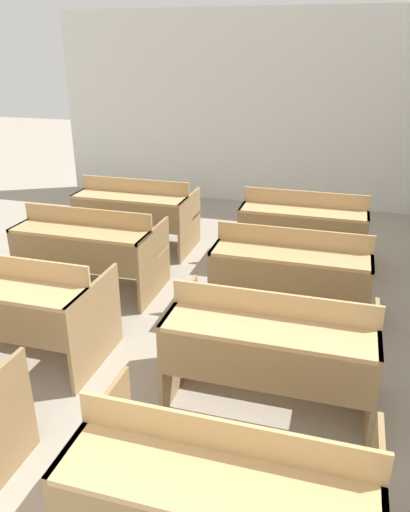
{
  "coord_description": "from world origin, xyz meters",
  "views": [
    {
      "loc": [
        1.34,
        -0.12,
        2.29
      ],
      "look_at": [
        0.32,
        3.39,
        0.75
      ],
      "focal_mm": 35.0,
      "sensor_mm": 36.0,
      "label": 1
    }
  ],
  "objects_px": {
    "bench_third_right": "(291,271)",
    "bench_back_right": "(303,226)",
    "bench_second_left": "(15,304)",
    "bench_back_left": "(136,211)",
    "bench_third_left": "(90,247)",
    "bench_second_right": "(271,346)",
    "bench_front_right": "(223,491)"
  },
  "relations": [
    {
      "from": "bench_third_right",
      "to": "bench_back_right",
      "type": "bearing_deg",
      "value": 90.81
    },
    {
      "from": "bench_second_left",
      "to": "bench_back_left",
      "type": "relative_size",
      "value": 1.0
    },
    {
      "from": "bench_third_left",
      "to": "bench_second_left",
      "type": "bearing_deg",
      "value": -89.51
    },
    {
      "from": "bench_back_left",
      "to": "bench_second_left",
      "type": "bearing_deg",
      "value": -89.3
    },
    {
      "from": "bench_second_left",
      "to": "bench_back_right",
      "type": "xyz_separation_m",
      "value": [
        1.94,
        2.41,
        0.0
      ]
    },
    {
      "from": "bench_second_right",
      "to": "bench_back_right",
      "type": "xyz_separation_m",
      "value": [
        -0.04,
        2.45,
        0.0
      ]
    },
    {
      "from": "bench_third_left",
      "to": "bench_back_right",
      "type": "distance_m",
      "value": 2.29
    },
    {
      "from": "bench_second_left",
      "to": "bench_second_right",
      "type": "distance_m",
      "value": 1.98
    },
    {
      "from": "bench_back_right",
      "to": "bench_second_right",
      "type": "bearing_deg",
      "value": -89.13
    },
    {
      "from": "bench_third_left",
      "to": "bench_back_left",
      "type": "distance_m",
      "value": 1.18
    },
    {
      "from": "bench_front_right",
      "to": "bench_third_left",
      "type": "xyz_separation_m",
      "value": [
        -1.97,
        2.46,
        0.0
      ]
    },
    {
      "from": "bench_second_left",
      "to": "bench_second_right",
      "type": "relative_size",
      "value": 1.0
    },
    {
      "from": "bench_front_right",
      "to": "bench_back_right",
      "type": "xyz_separation_m",
      "value": [
        -0.02,
        3.66,
        0.0
      ]
    },
    {
      "from": "bench_front_right",
      "to": "bench_back_right",
      "type": "bearing_deg",
      "value": 90.29
    },
    {
      "from": "bench_second_left",
      "to": "bench_third_right",
      "type": "bearing_deg",
      "value": 31.44
    },
    {
      "from": "bench_third_right",
      "to": "bench_second_left",
      "type": "bearing_deg",
      "value": -148.56
    },
    {
      "from": "bench_second_right",
      "to": "bench_back_left",
      "type": "xyz_separation_m",
      "value": [
        -2.01,
        2.43,
        0.0
      ]
    },
    {
      "from": "bench_third_left",
      "to": "bench_third_right",
      "type": "bearing_deg",
      "value": -0.42
    },
    {
      "from": "bench_third_left",
      "to": "bench_back_left",
      "type": "height_order",
      "value": "same"
    },
    {
      "from": "bench_second_right",
      "to": "bench_third_left",
      "type": "relative_size",
      "value": 1.0
    },
    {
      "from": "bench_second_right",
      "to": "bench_third_right",
      "type": "height_order",
      "value": "same"
    },
    {
      "from": "bench_third_left",
      "to": "bench_back_right",
      "type": "relative_size",
      "value": 1.0
    },
    {
      "from": "bench_third_left",
      "to": "bench_second_right",
      "type": "bearing_deg",
      "value": -32.07
    },
    {
      "from": "bench_third_left",
      "to": "bench_third_right",
      "type": "distance_m",
      "value": 1.97
    },
    {
      "from": "bench_front_right",
      "to": "bench_back_right",
      "type": "relative_size",
      "value": 1.0
    },
    {
      "from": "bench_second_right",
      "to": "bench_back_left",
      "type": "height_order",
      "value": "same"
    },
    {
      "from": "bench_back_right",
      "to": "bench_second_left",
      "type": "bearing_deg",
      "value": -128.87
    },
    {
      "from": "bench_second_right",
      "to": "bench_third_left",
      "type": "bearing_deg",
      "value": 147.93
    },
    {
      "from": "bench_front_right",
      "to": "bench_back_right",
      "type": "distance_m",
      "value": 3.66
    },
    {
      "from": "bench_second_left",
      "to": "bench_third_left",
      "type": "bearing_deg",
      "value": 90.49
    },
    {
      "from": "bench_second_left",
      "to": "bench_front_right",
      "type": "bearing_deg",
      "value": -32.41
    },
    {
      "from": "bench_third_left",
      "to": "bench_front_right",
      "type": "bearing_deg",
      "value": -51.26
    }
  ]
}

